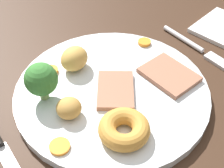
% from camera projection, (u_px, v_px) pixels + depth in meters
% --- Properties ---
extents(dining_table, '(1.20, 0.84, 0.04)m').
position_uv_depth(dining_table, '(87.00, 108.00, 0.50)').
color(dining_table, '#382316').
rests_on(dining_table, ground).
extents(dinner_plate, '(0.30, 0.30, 0.01)m').
position_uv_depth(dinner_plate, '(112.00, 92.00, 0.49)').
color(dinner_plate, white).
rests_on(dinner_plate, dining_table).
extents(meat_slice_main, '(0.09, 0.09, 0.01)m').
position_uv_depth(meat_slice_main, '(116.00, 90.00, 0.48)').
color(meat_slice_main, '#9E664C').
rests_on(meat_slice_main, dinner_plate).
extents(meat_slice_under, '(0.07, 0.08, 0.01)m').
position_uv_depth(meat_slice_under, '(169.00, 75.00, 0.51)').
color(meat_slice_under, '#9E664C').
rests_on(meat_slice_under, dinner_plate).
extents(yorkshire_pudding, '(0.07, 0.07, 0.02)m').
position_uv_depth(yorkshire_pudding, '(124.00, 129.00, 0.42)').
color(yorkshire_pudding, '#C68938').
rests_on(yorkshire_pudding, dinner_plate).
extents(roast_potato_left, '(0.06, 0.05, 0.04)m').
position_uv_depth(roast_potato_left, '(74.00, 59.00, 0.51)').
color(roast_potato_left, tan).
rests_on(roast_potato_left, dinner_plate).
extents(roast_potato_right, '(0.05, 0.05, 0.03)m').
position_uv_depth(roast_potato_right, '(69.00, 108.00, 0.44)').
color(roast_potato_right, '#BC8C42').
rests_on(roast_potato_right, dinner_plate).
extents(carrot_coin_front, '(0.02, 0.02, 0.01)m').
position_uv_depth(carrot_coin_front, '(144.00, 42.00, 0.57)').
color(carrot_coin_front, orange).
rests_on(carrot_coin_front, dinner_plate).
extents(carrot_coin_back, '(0.02, 0.02, 0.01)m').
position_uv_depth(carrot_coin_back, '(51.00, 71.00, 0.52)').
color(carrot_coin_back, orange).
rests_on(carrot_coin_back, dinner_plate).
extents(carrot_coin_side, '(0.03, 0.03, 0.00)m').
position_uv_depth(carrot_coin_side, '(60.00, 146.00, 0.41)').
color(carrot_coin_side, orange).
rests_on(carrot_coin_side, dinner_plate).
extents(broccoli_floret, '(0.05, 0.05, 0.06)m').
position_uv_depth(broccoli_floret, '(41.00, 80.00, 0.45)').
color(broccoli_floret, '#8CB766').
rests_on(broccoli_floret, dinner_plate).
extents(fork, '(0.02, 0.15, 0.01)m').
position_uv_depth(fork, '(196.00, 47.00, 0.58)').
color(fork, silver).
rests_on(fork, dining_table).
extents(folded_napkin, '(0.12, 0.10, 0.01)m').
position_uv_depth(folded_napkin, '(222.00, 28.00, 0.63)').
color(folded_napkin, white).
rests_on(folded_napkin, dining_table).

